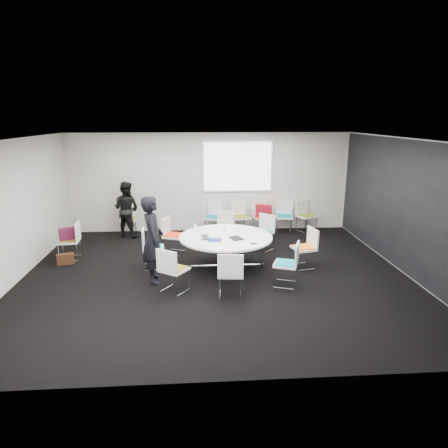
{
  "coord_description": "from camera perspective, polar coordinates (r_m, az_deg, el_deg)",
  "views": [
    {
      "loc": [
        -0.37,
        -7.81,
        3.22
      ],
      "look_at": [
        0.2,
        0.4,
        1.0
      ],
      "focal_mm": 32.0,
      "sensor_mm": 36.0,
      "label": 1
    }
  ],
  "objects": [
    {
      "name": "room_shell",
      "position": [
        8.03,
        -0.55,
        2.0
      ],
      "size": [
        8.08,
        7.08,
        2.88
      ],
      "color": "black",
      "rests_on": "ground"
    },
    {
      "name": "conference_table",
      "position": [
        8.66,
        0.25,
        -3.12
      ],
      "size": [
        2.0,
        2.0,
        0.73
      ],
      "color": "silver",
      "rests_on": "ground"
    },
    {
      "name": "projection_screen",
      "position": [
        11.42,
        1.97,
        8.18
      ],
      "size": [
        1.9,
        0.03,
        1.35
      ],
      "primitive_type": "cube",
      "color": "white",
      "rests_on": "room_shell"
    },
    {
      "name": "chair_ring_a",
      "position": [
        8.95,
        11.33,
        -4.42
      ],
      "size": [
        0.54,
        0.55,
        0.88
      ],
      "rotation": [
        0.0,
        0.0,
        1.8
      ],
      "color": "silver",
      "rests_on": "ground"
    },
    {
      "name": "chair_ring_b",
      "position": [
        9.95,
        5.5,
        -2.19
      ],
      "size": [
        0.64,
        0.64,
        0.88
      ],
      "rotation": [
        0.0,
        0.0,
        2.4
      ],
      "color": "silver",
      "rests_on": "ground"
    },
    {
      "name": "chair_ring_c",
      "position": [
        10.3,
        -0.06,
        -1.53
      ],
      "size": [
        0.59,
        0.59,
        0.88
      ],
      "rotation": [
        0.0,
        0.0,
        2.76
      ],
      "color": "silver",
      "rests_on": "ground"
    },
    {
      "name": "chair_ring_d",
      "position": [
        9.74,
        -7.2,
        -2.63
      ],
      "size": [
        0.59,
        0.59,
        0.88
      ],
      "rotation": [
        0.0,
        0.0,
        4.33
      ],
      "color": "silver",
      "rests_on": "ground"
    },
    {
      "name": "chair_ring_e",
      "position": [
        8.9,
        -10.09,
        -4.48
      ],
      "size": [
        0.49,
        0.5,
        0.88
      ],
      "rotation": [
        0.0,
        0.0,
        4.8
      ],
      "color": "silver",
      "rests_on": "ground"
    },
    {
      "name": "chair_ring_f",
      "position": [
        7.65,
        -7.18,
        -7.66
      ],
      "size": [
        0.63,
        0.63,
        0.88
      ],
      "rotation": [
        0.0,
        0.0,
        5.67
      ],
      "color": "silver",
      "rests_on": "ground"
    },
    {
      "name": "chair_ring_g",
      "position": [
        7.41,
        0.94,
        -8.32
      ],
      "size": [
        0.5,
        0.49,
        0.88
      ],
      "rotation": [
        0.0,
        0.0,
        6.18
      ],
      "color": "silver",
      "rests_on": "ground"
    },
    {
      "name": "chair_ring_h",
      "position": [
        7.96,
        8.87,
        -6.82
      ],
      "size": [
        0.58,
        0.59,
        0.88
      ],
      "rotation": [
        0.0,
        0.0,
        7.5
      ],
      "color": "silver",
      "rests_on": "ground"
    },
    {
      "name": "chair_back_a",
      "position": [
        11.37,
        -1.45,
        0.08
      ],
      "size": [
        0.59,
        0.58,
        0.88
      ],
      "rotation": [
        0.0,
        0.0,
        2.79
      ],
      "color": "silver",
      "rests_on": "ground"
    },
    {
      "name": "chair_back_b",
      "position": [
        11.42,
        2.37,
        0.13
      ],
      "size": [
        0.56,
        0.56,
        0.88
      ],
      "rotation": [
        0.0,
        0.0,
        3.41
      ],
      "color": "silver",
      "rests_on": "ground"
    },
    {
      "name": "chair_back_c",
      "position": [
        11.47,
        5.43,
        0.14
      ],
      "size": [
        0.55,
        0.54,
        0.88
      ],
      "rotation": [
        0.0,
        0.0,
        3.36
      ],
      "color": "silver",
      "rests_on": "ground"
    },
    {
      "name": "chair_back_d",
      "position": [
        11.61,
        8.57,
        0.23
      ],
      "size": [
        0.53,
        0.52,
        0.88
      ],
      "rotation": [
        0.0,
        0.0,
        2.96
      ],
      "color": "silver",
      "rests_on": "ground"
    },
    {
      "name": "chair_back_e",
      "position": [
        11.79,
        11.61,
        0.31
      ],
      "size": [
        0.61,
        0.6,
        0.88
      ],
      "rotation": [
        0.0,
        0.0,
        3.57
      ],
      "color": "silver",
      "rests_on": "ground"
    },
    {
      "name": "chair_spare_left",
      "position": [
        9.94,
        -21.06,
        -3.19
      ],
      "size": [
        0.49,
        0.5,
        0.88
      ],
      "rotation": [
        0.0,
        0.0,
        1.66
      ],
      "color": "silver",
      "rests_on": "ground"
    },
    {
      "name": "chair_person_back",
      "position": [
        11.53,
        -13.49,
        -0.14
      ],
      "size": [
        0.52,
        0.51,
        0.88
      ],
      "rotation": [
        0.0,
        0.0,
        3.3
      ],
      "color": "silver",
      "rests_on": "ground"
    },
    {
      "name": "person_main",
      "position": [
        7.99,
        -10.14,
        -2.2
      ],
      "size": [
        0.51,
        0.69,
        1.75
      ],
      "primitive_type": "imported",
      "rotation": [
        0.0,
        0.0,
        1.72
      ],
      "color": "black",
      "rests_on": "ground"
    },
    {
      "name": "person_back",
      "position": [
        11.25,
        -13.76,
        2.07
      ],
      "size": [
        0.92,
        0.84,
        1.54
      ],
      "primitive_type": "imported",
      "rotation": [
        0.0,
        0.0,
        2.72
      ],
      "color": "black",
      "rests_on": "ground"
    },
    {
      "name": "laptop",
      "position": [
        8.49,
        -2.33,
        -1.87
      ],
      "size": [
        0.27,
        0.38,
        0.03
      ],
      "primitive_type": "imported",
      "rotation": [
        0.0,
        0.0,
        1.67
      ],
      "color": "#333338",
      "rests_on": "conference_table"
    },
    {
      "name": "laptop_lid",
      "position": [
        8.58,
        -4.0,
        -0.91
      ],
      "size": [
        0.09,
        0.29,
        0.22
      ],
      "primitive_type": "cube",
      "rotation": [
        0.0,
        0.0,
        1.83
      ],
      "color": "silver",
      "rests_on": "conference_table"
    },
    {
      "name": "notebook_black",
      "position": [
        8.43,
        1.74,
        -2.03
      ],
      "size": [
        0.31,
        0.36,
        0.02
      ],
      "primitive_type": "cube",
      "rotation": [
        0.0,
        0.0,
        0.34
      ],
      "color": "black",
      "rests_on": "conference_table"
    },
    {
      "name": "tablet_folio",
      "position": [
        8.3,
        -1.32,
        -2.27
      ],
      "size": [
        0.28,
        0.23,
        0.03
      ],
      "primitive_type": "cube",
      "rotation": [
        0.0,
        0.0,
        -0.13
      ],
      "color": "navy",
      "rests_on": "conference_table"
    },
    {
      "name": "papers_right",
      "position": [
        8.92,
        4.11,
        -1.15
      ],
      "size": [
        0.36,
        0.32,
        0.0
      ],
      "primitive_type": "cube",
      "rotation": [
        0.0,
        0.0,
        0.47
      ],
      "color": "silver",
      "rests_on": "conference_table"
    },
    {
      "name": "papers_front",
      "position": [
        8.57,
        4.52,
        -1.84
      ],
      "size": [
        0.34,
        0.28,
        0.0
      ],
      "primitive_type": "cube",
      "rotation": [
        0.0,
        0.0,
        0.26
      ],
      "color": "white",
      "rests_on": "conference_table"
    },
    {
      "name": "cup",
      "position": [
        8.88,
        -0.03,
        -0.9
      ],
      "size": [
        0.08,
        0.08,
        0.09
      ],
      "primitive_type": "cylinder",
      "color": "white",
      "rests_on": "conference_table"
    },
    {
      "name": "phone",
      "position": [
        8.11,
        4.28,
        -2.79
      ],
      "size": [
        0.15,
        0.09,
        0.01
      ],
      "primitive_type": "cube",
      "rotation": [
        0.0,
        0.0,
        -0.18
      ],
      "color": "black",
      "rests_on": "conference_table"
    },
    {
      "name": "maroon_bag",
      "position": [
        9.84,
        -21.33,
        -1.29
      ],
      "size": [
        0.42,
        0.32,
        0.28
      ],
      "primitive_type": "cube",
      "rotation": [
        0.0,
        0.0,
        0.52
      ],
      "color": "#511531",
      "rests_on": "chair_spare_left"
    },
    {
      "name": "brown_bag",
      "position": [
        9.7,
        -21.7,
        -4.66
      ],
      "size": [
        0.39,
        0.25,
        0.24
      ],
      "primitive_type": "cube",
      "rotation": [
        0.0,
        0.0,
        0.26
      ],
      "color": "#361E11",
      "rests_on": "ground"
    },
    {
      "name": "red_jacket",
      "position": [
        11.15,
        5.69,
        1.95
      ],
      "size": [
        0.47,
        0.31,
        0.36
      ],
      "primitive_type": "cube",
      "rotation": [
        0.17,
        0.0,
        -0.39
      ],
      "color": "maroon",
      "rests_on": "chair_back_c"
    }
  ]
}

